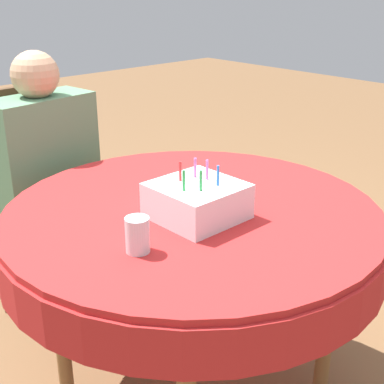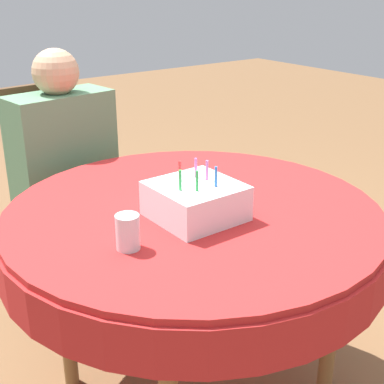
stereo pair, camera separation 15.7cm
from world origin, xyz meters
TOP-DOWN VIEW (x-y plane):
  - dining_table at (0.00, 0.00)m, footprint 1.16×1.16m
  - chair at (-0.08, 0.86)m, footprint 0.41×0.41m
  - person at (-0.07, 0.76)m, footprint 0.43×0.32m
  - birthday_cake at (-0.03, -0.06)m, footprint 0.23×0.23m
  - drinking_glass at (-0.29, -0.11)m, footprint 0.06×0.06m

SIDE VIEW (x-z plane):
  - chair at x=-0.08m, z-range 0.03..1.00m
  - dining_table at x=0.00m, z-range 0.28..1.00m
  - person at x=-0.07m, z-range 0.12..1.24m
  - drinking_glass at x=-0.29m, z-range 0.72..0.82m
  - birthday_cake at x=-0.03m, z-range 0.70..0.86m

